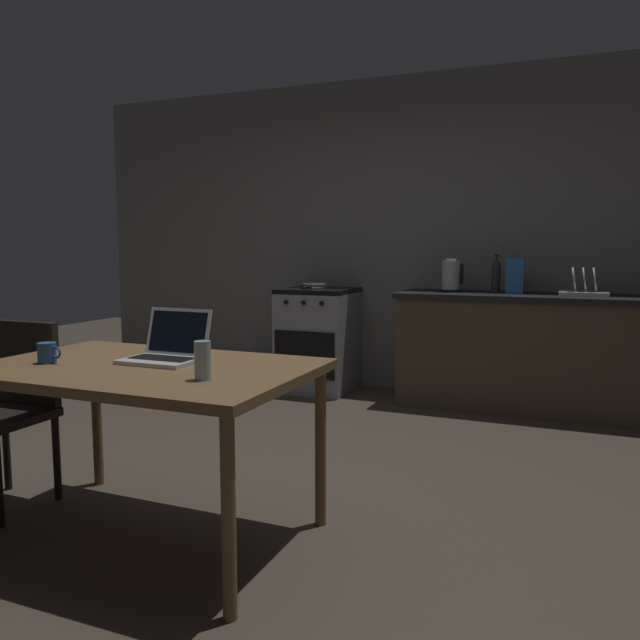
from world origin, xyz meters
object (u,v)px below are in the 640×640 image
object	(u,v)px
coffee_mug	(47,353)
stove_oven	(318,339)
drinking_glass	(203,360)
cereal_box	(515,276)
chair	(12,400)
laptop	(166,351)
dish_rack	(584,289)
electric_kettle	(451,276)
frying_pan	(315,285)
bottle_b	(496,274)
dining_table	(145,381)

from	to	relation	value
coffee_mug	stove_oven	bearing A→B (deg)	90.18
drinking_glass	cereal_box	bearing A→B (deg)	75.14
chair	laptop	xyz separation A→B (m)	(0.88, 0.05, 0.29)
coffee_mug	drinking_glass	distance (m)	0.80
dish_rack	drinking_glass	bearing A→B (deg)	-113.22
chair	coffee_mug	world-z (taller)	chair
stove_oven	electric_kettle	bearing A→B (deg)	0.12
frying_pan	drinking_glass	xyz separation A→B (m)	(0.83, -3.02, -0.09)
frying_pan	drinking_glass	world-z (taller)	frying_pan
stove_oven	dish_rack	world-z (taller)	dish_rack
laptop	chair	bearing A→B (deg)	-179.47
drinking_glass	chair	bearing A→B (deg)	169.99
stove_oven	frying_pan	xyz separation A→B (m)	(-0.02, -0.03, 0.47)
electric_kettle	cereal_box	bearing A→B (deg)	2.36
chair	laptop	world-z (taller)	laptop
cereal_box	dish_rack	distance (m)	0.50
cereal_box	dish_rack	bearing A→B (deg)	-2.32
cereal_box	bottle_b	distance (m)	0.16
stove_oven	chair	xyz separation A→B (m)	(-0.43, -2.83, 0.06)
frying_pan	bottle_b	xyz separation A→B (m)	(1.50, 0.11, 0.12)
frying_pan	bottle_b	size ratio (longest dim) A/B	1.31
chair	dish_rack	size ratio (longest dim) A/B	2.60
stove_oven	chair	size ratio (longest dim) A/B	1.01
chair	laptop	bearing A→B (deg)	22.87
electric_kettle	bottle_b	distance (m)	0.35
chair	dish_rack	world-z (taller)	dish_rack
frying_pan	dish_rack	world-z (taller)	dish_rack
coffee_mug	laptop	bearing A→B (deg)	27.75
coffee_mug	bottle_b	bearing A→B (deg)	64.60
electric_kettle	bottle_b	xyz separation A→B (m)	(0.34, 0.08, 0.02)
coffee_mug	electric_kettle	bearing A→B (deg)	69.41
frying_pan	coffee_mug	world-z (taller)	frying_pan
drinking_glass	dish_rack	distance (m)	3.32
laptop	coffee_mug	size ratio (longest dim) A/B	2.75
cereal_box	frying_pan	bearing A→B (deg)	-178.25
bottle_b	coffee_mug	bearing A→B (deg)	-115.40
coffee_mug	drinking_glass	size ratio (longest dim) A/B	0.79
coffee_mug	bottle_b	distance (m)	3.43
cereal_box	dish_rack	size ratio (longest dim) A/B	0.79
frying_pan	cereal_box	xyz separation A→B (m)	(1.65, 0.05, 0.11)
dining_table	drinking_glass	distance (m)	0.44
chair	cereal_box	distance (m)	3.55
stove_oven	cereal_box	xyz separation A→B (m)	(1.63, 0.02, 0.58)
laptop	cereal_box	world-z (taller)	cereal_box
dining_table	dish_rack	world-z (taller)	dish_rack
electric_kettle	frying_pan	world-z (taller)	electric_kettle
drinking_glass	bottle_b	size ratio (longest dim) A/B	0.49
chair	coffee_mug	distance (m)	0.56
dish_rack	electric_kettle	bearing A→B (deg)	180.00
laptop	electric_kettle	xyz separation A→B (m)	(0.69, 2.78, 0.22)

